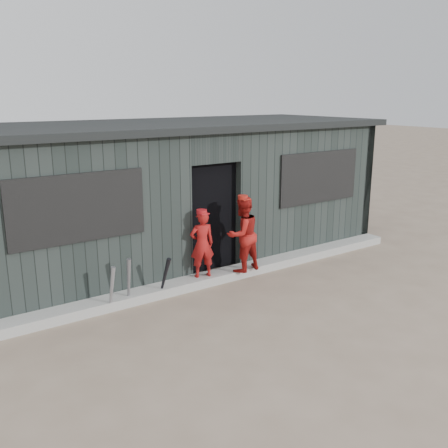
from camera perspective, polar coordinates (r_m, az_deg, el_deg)
ground at (r=7.43m, az=8.07°, el=-10.39°), size 80.00×80.00×0.00m
curb at (r=8.71m, az=-0.08°, el=-5.87°), size 8.00×0.36×0.15m
bat_left at (r=7.52m, az=-12.73°, el=-7.32°), size 0.14×0.20×0.73m
bat_mid at (r=7.70m, az=-10.83°, el=-6.52°), size 0.08×0.18×0.77m
bat_right at (r=7.88m, az=-6.81°, el=-6.09°), size 0.11×0.34×0.70m
player_red_left at (r=8.28m, az=-2.53°, el=-2.32°), size 0.46×0.36×1.13m
player_red_right at (r=8.53m, az=2.13°, el=-1.18°), size 0.67×0.55×1.31m
player_grey_back at (r=9.28m, az=1.25°, el=-1.44°), size 0.57×0.40×1.11m
dugout at (r=9.77m, az=-5.72°, el=3.71°), size 8.30×3.30×2.62m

